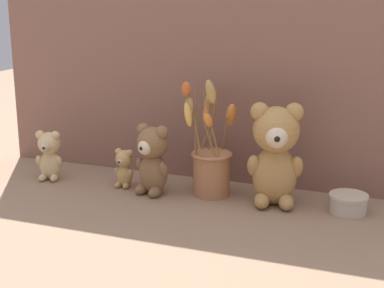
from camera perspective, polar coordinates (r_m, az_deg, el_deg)
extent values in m
plane|color=#8E7056|center=(1.57, -0.26, -5.15)|extent=(4.00, 4.00, 0.00)
cube|color=#845B4C|center=(1.64, 1.83, 8.73)|extent=(1.31, 0.02, 0.72)
ellipsoid|color=tan|center=(1.51, 8.01, -3.02)|extent=(0.13, 0.12, 0.15)
sphere|color=tan|center=(1.48, 8.17, 1.37)|extent=(0.12, 0.12, 0.12)
sphere|color=beige|center=(1.44, 8.22, 0.68)|extent=(0.06, 0.06, 0.06)
sphere|color=black|center=(1.41, 8.26, 0.49)|extent=(0.02, 0.02, 0.02)
sphere|color=tan|center=(1.47, 9.89, 3.06)|extent=(0.05, 0.05, 0.05)
sphere|color=tan|center=(1.47, 6.59, 3.16)|extent=(0.05, 0.05, 0.05)
ellipsoid|color=tan|center=(1.49, 10.10, -2.20)|extent=(0.05, 0.06, 0.07)
ellipsoid|color=tan|center=(1.49, 6.00, -2.10)|extent=(0.05, 0.06, 0.07)
ellipsoid|color=tan|center=(1.50, 9.15, -5.54)|extent=(0.05, 0.07, 0.04)
ellipsoid|color=tan|center=(1.49, 6.78, -5.48)|extent=(0.05, 0.07, 0.04)
ellipsoid|color=olive|center=(1.58, -3.78, -2.88)|extent=(0.09, 0.08, 0.11)
sphere|color=olive|center=(1.56, -3.83, 0.13)|extent=(0.08, 0.08, 0.08)
sphere|color=beige|center=(1.53, -4.53, -0.31)|extent=(0.04, 0.04, 0.04)
sphere|color=black|center=(1.52, -4.93, -0.43)|extent=(0.01, 0.01, 0.01)
sphere|color=olive|center=(1.53, -2.94, 1.16)|extent=(0.03, 0.03, 0.03)
sphere|color=olive|center=(1.57, -4.75, 1.45)|extent=(0.03, 0.03, 0.03)
ellipsoid|color=olive|center=(1.55, -2.79, -2.50)|extent=(0.03, 0.04, 0.05)
ellipsoid|color=olive|center=(1.59, -5.04, -2.04)|extent=(0.03, 0.04, 0.05)
ellipsoid|color=olive|center=(1.56, -3.62, -4.69)|extent=(0.04, 0.05, 0.03)
ellipsoid|color=olive|center=(1.59, -4.92, -4.39)|extent=(0.04, 0.05, 0.03)
ellipsoid|color=#DBBC84|center=(1.74, -13.62, -2.02)|extent=(0.07, 0.06, 0.08)
sphere|color=#DBBC84|center=(1.72, -13.75, 0.04)|extent=(0.06, 0.06, 0.06)
sphere|color=#D1B289|center=(1.70, -14.02, -0.29)|extent=(0.03, 0.03, 0.03)
sphere|color=black|center=(1.69, -14.17, -0.39)|extent=(0.01, 0.01, 0.01)
sphere|color=#DBBC84|center=(1.71, -13.08, 0.83)|extent=(0.03, 0.03, 0.03)
sphere|color=#DBBC84|center=(1.73, -14.53, 0.87)|extent=(0.03, 0.03, 0.03)
ellipsoid|color=#DBBC84|center=(1.72, -12.79, -1.65)|extent=(0.02, 0.03, 0.04)
ellipsoid|color=#DBBC84|center=(1.74, -14.61, -1.57)|extent=(0.02, 0.03, 0.04)
ellipsoid|color=#DBBC84|center=(1.73, -13.23, -3.22)|extent=(0.03, 0.04, 0.02)
ellipsoid|color=#DBBC84|center=(1.74, -14.28, -3.17)|extent=(0.03, 0.04, 0.02)
ellipsoid|color=tan|center=(1.65, -6.55, -3.06)|extent=(0.05, 0.04, 0.06)
sphere|color=tan|center=(1.63, -6.60, -1.43)|extent=(0.05, 0.05, 0.05)
sphere|color=#D1B289|center=(1.62, -6.93, -1.70)|extent=(0.02, 0.02, 0.02)
sphere|color=black|center=(1.61, -7.11, -1.77)|extent=(0.01, 0.01, 0.01)
sphere|color=tan|center=(1.62, -6.09, -0.87)|extent=(0.02, 0.02, 0.02)
sphere|color=tan|center=(1.64, -7.14, -0.73)|extent=(0.02, 0.02, 0.02)
ellipsoid|color=tan|center=(1.63, -5.97, -2.84)|extent=(0.02, 0.02, 0.03)
ellipsoid|color=tan|center=(1.65, -7.28, -2.63)|extent=(0.02, 0.02, 0.03)
ellipsoid|color=tan|center=(1.64, -6.40, -4.05)|extent=(0.02, 0.03, 0.02)
ellipsoid|color=tan|center=(1.65, -7.15, -3.92)|extent=(0.02, 0.03, 0.02)
cylinder|color=#AD7047|center=(1.57, 1.91, -2.88)|extent=(0.10, 0.10, 0.12)
torus|color=#AD7047|center=(1.55, 1.93, -1.01)|extent=(0.11, 0.11, 0.01)
cylinder|color=olive|center=(1.58, 1.80, 1.86)|extent=(0.05, 0.03, 0.13)
ellipsoid|color=tan|center=(1.59, 1.73, 4.30)|extent=(0.05, 0.04, 0.07)
cylinder|color=olive|center=(1.57, 1.56, 1.26)|extent=(0.03, 0.03, 0.10)
ellipsoid|color=orange|center=(1.57, 1.40, 3.13)|extent=(0.03, 0.03, 0.04)
cylinder|color=olive|center=(1.53, 0.34, 2.24)|extent=(0.02, 0.05, 0.17)
ellipsoid|color=#C65B28|center=(1.51, -0.56, 5.36)|extent=(0.04, 0.04, 0.04)
cylinder|color=olive|center=(1.49, 1.85, 1.96)|extent=(0.05, 0.02, 0.17)
ellipsoid|color=tan|center=(1.45, 1.82, 5.09)|extent=(0.04, 0.03, 0.06)
cylinder|color=olive|center=(1.56, 1.98, 2.03)|extent=(0.02, 0.01, 0.14)
ellipsoid|color=#C65B28|center=(1.55, 2.01, 4.69)|extent=(0.03, 0.03, 0.04)
cylinder|color=olive|center=(1.53, 0.46, 1.38)|extent=(0.02, 0.04, 0.12)
ellipsoid|color=tan|center=(1.52, -0.29, 3.60)|extent=(0.04, 0.05, 0.06)
cylinder|color=olive|center=(1.55, 3.20, 1.05)|extent=(0.03, 0.03, 0.10)
ellipsoid|color=orange|center=(1.54, 3.79, 2.86)|extent=(0.05, 0.05, 0.07)
cylinder|color=olive|center=(1.52, 0.49, 0.95)|extent=(0.04, 0.04, 0.11)
ellipsoid|color=gold|center=(1.49, -0.33, 2.85)|extent=(0.04, 0.04, 0.06)
cylinder|color=olive|center=(1.50, 1.68, 0.65)|extent=(0.04, 0.01, 0.10)
ellipsoid|color=orange|center=(1.47, 1.57, 2.35)|extent=(0.03, 0.02, 0.04)
cylinder|color=beige|center=(1.51, 14.90, -5.74)|extent=(0.09, 0.09, 0.04)
cylinder|color=beige|center=(1.50, 14.96, -4.90)|extent=(0.10, 0.10, 0.01)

